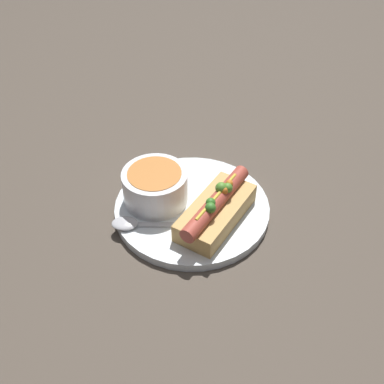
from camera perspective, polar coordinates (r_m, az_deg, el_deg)
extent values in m
plane|color=#4C4238|center=(0.71, 0.00, -2.44)|extent=(4.00, 4.00, 0.00)
cylinder|color=white|center=(0.71, 0.00, -2.04)|extent=(0.24, 0.24, 0.01)
cube|color=tan|center=(0.67, 3.05, -2.60)|extent=(0.16, 0.12, 0.03)
cylinder|color=#B24738|center=(0.65, 3.12, -1.24)|extent=(0.15, 0.10, 0.02)
sphere|color=#387A28|center=(0.63, 2.03, -1.49)|extent=(0.01, 0.01, 0.01)
sphere|color=orange|center=(0.66, 4.09, 0.21)|extent=(0.01, 0.01, 0.01)
sphere|color=#518C2D|center=(0.66, 3.74, 0.50)|extent=(0.02, 0.02, 0.02)
sphere|color=#518C2D|center=(0.66, 4.54, 0.53)|extent=(0.02, 0.02, 0.02)
sphere|color=#387A28|center=(0.63, 2.35, -2.04)|extent=(0.02, 0.02, 0.02)
sphere|color=orange|center=(0.67, 4.76, 1.08)|extent=(0.01, 0.01, 0.01)
cylinder|color=gold|center=(0.65, 3.15, -0.54)|extent=(0.10, 0.06, 0.01)
cylinder|color=white|center=(0.70, -4.68, 0.69)|extent=(0.10, 0.10, 0.05)
cylinder|color=#C67533|center=(0.68, -4.78, 1.97)|extent=(0.08, 0.08, 0.01)
cube|color=#B7B7BC|center=(0.67, -1.01, -4.24)|extent=(0.12, 0.08, 0.00)
ellipsoid|color=#B7B7BC|center=(0.68, -8.54, -3.97)|extent=(0.05, 0.04, 0.01)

